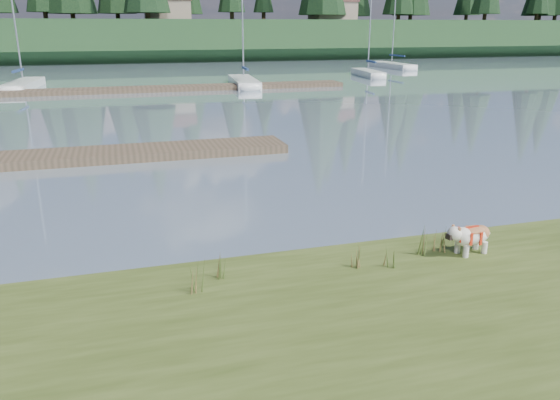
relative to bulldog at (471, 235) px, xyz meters
name	(u,v)px	position (x,y,z in m)	size (l,w,h in m)	color
ground	(143,91)	(-4.28, 32.61, -0.72)	(200.00, 200.00, 0.00)	#7F93A5
ridge	(125,40)	(-4.28, 75.61, 1.78)	(200.00, 20.00, 5.00)	#19351A
bulldog	(471,235)	(0.00, 0.00, 0.00)	(1.01, 0.50, 0.60)	silver
dock_near	(58,158)	(-8.28, 11.61, -0.57)	(16.00, 2.00, 0.30)	#4C3D2C
dock_far	(171,88)	(-2.28, 32.61, -0.57)	(26.00, 2.20, 0.30)	#4C3D2C
sailboat_bg_1	(26,83)	(-12.66, 37.65, -0.40)	(2.38, 8.41, 12.34)	white
sailboat_bg_3	(243,81)	(3.60, 35.14, -0.40)	(2.50, 8.65, 12.46)	white
sailboat_bg_4	(366,72)	(16.48, 39.71, -0.40)	(2.27, 7.16, 10.49)	white
sailboat_bg_5	(388,65)	(23.48, 48.79, -0.41)	(2.08, 8.91, 12.54)	white
weed_0	(224,266)	(-4.67, 0.27, -0.15)	(0.17, 0.14, 0.53)	#475B23
weed_1	(355,257)	(-2.35, 0.04, -0.18)	(0.17, 0.14, 0.45)	#475B23
weed_2	(424,242)	(-0.87, 0.20, -0.12)	(0.17, 0.14, 0.61)	#475B23
weed_3	(197,279)	(-5.18, -0.11, -0.14)	(0.17, 0.14, 0.57)	#475B23
weed_4	(391,259)	(-1.73, -0.14, -0.21)	(0.17, 0.14, 0.39)	#475B23
weed_5	(439,240)	(-0.51, 0.26, -0.14)	(0.17, 0.14, 0.55)	#475B23
mud_lip	(238,272)	(-4.28, 1.01, -0.65)	(60.00, 0.50, 0.14)	#33281C
house_1	(167,5)	(1.72, 73.61, 6.59)	(6.30, 5.30, 4.65)	gray
house_2	(333,6)	(25.72, 71.61, 6.59)	(6.30, 5.30, 4.65)	gray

